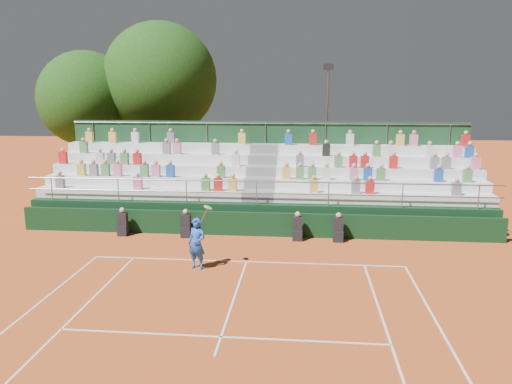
# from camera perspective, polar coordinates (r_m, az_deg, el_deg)

# --- Properties ---
(ground) EXTENTS (90.00, 90.00, 0.00)m
(ground) POSITION_cam_1_polar(r_m,az_deg,el_deg) (17.80, -1.09, -7.97)
(ground) COLOR #C15020
(ground) RESTS_ON ground
(courtside_wall) EXTENTS (20.00, 0.15, 1.00)m
(courtside_wall) POSITION_cam_1_polar(r_m,az_deg,el_deg) (20.68, -0.08, -3.70)
(courtside_wall) COLOR black
(courtside_wall) RESTS_ON ground
(line_officials) EXTENTS (9.27, 0.40, 1.19)m
(line_officials) POSITION_cam_1_polar(r_m,az_deg,el_deg) (20.35, -2.44, -4.03)
(line_officials) COLOR black
(line_officials) RESTS_ON ground
(grandstand) EXTENTS (20.00, 5.20, 4.40)m
(grandstand) POSITION_cam_1_polar(r_m,az_deg,el_deg) (23.68, 0.70, -0.29)
(grandstand) COLOR black
(grandstand) RESTS_ON ground
(tennis_player) EXTENTS (0.91, 0.61, 2.22)m
(tennis_player) POSITION_cam_1_polar(r_m,az_deg,el_deg) (16.98, -6.77, -5.87)
(tennis_player) COLOR blue
(tennis_player) RESTS_ON ground
(tree_west) EXTENTS (5.71, 5.71, 8.26)m
(tree_west) POSITION_cam_1_polar(r_m,az_deg,el_deg) (32.29, -18.82, 10.02)
(tree_west) COLOR #3B2315
(tree_west) RESTS_ON ground
(tree_east) EXTENTS (6.85, 6.85, 9.97)m
(tree_east) POSITION_cam_1_polar(r_m,az_deg,el_deg) (31.50, -10.88, 12.47)
(tree_east) COLOR #3B2315
(tree_east) RESTS_ON ground
(floodlight_mast) EXTENTS (0.60, 0.25, 7.45)m
(floodlight_mast) POSITION_cam_1_polar(r_m,az_deg,el_deg) (30.40, 8.13, 8.55)
(floodlight_mast) COLOR gray
(floodlight_mast) RESTS_ON ground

